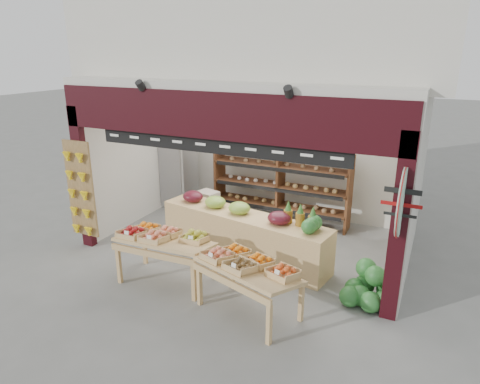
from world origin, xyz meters
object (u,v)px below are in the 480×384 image
object	(u,v)px
watermelon_pile	(370,290)
back_shelving	(281,168)
cardboard_stack	(216,214)
display_table_right	(247,266)
display_table_left	(161,238)
mid_counter	(243,233)
refrigerator	(178,170)

from	to	relation	value
watermelon_pile	back_shelving	bearing A→B (deg)	133.29
back_shelving	watermelon_pile	size ratio (longest dim) A/B	3.62
cardboard_stack	display_table_right	size ratio (longest dim) A/B	0.69
display_table_left	display_table_right	bearing A→B (deg)	-8.07
cardboard_stack	display_table_left	size ratio (longest dim) A/B	0.74
mid_counter	cardboard_stack	bearing A→B (deg)	137.05
mid_counter	back_shelving	bearing A→B (deg)	90.36
back_shelving	mid_counter	xyz separation A→B (m)	(0.01, -1.93, -0.74)
refrigerator	back_shelving	bearing A→B (deg)	1.22
back_shelving	cardboard_stack	xyz separation A→B (m)	(-1.11, -0.89, -0.92)
cardboard_stack	watermelon_pile	world-z (taller)	cardboard_stack
back_shelving	refrigerator	distance (m)	2.53
display_table_right	refrigerator	bearing A→B (deg)	134.79
watermelon_pile	cardboard_stack	bearing A→B (deg)	155.15
mid_counter	display_table_right	distance (m)	1.72
back_shelving	cardboard_stack	bearing A→B (deg)	-141.29
display_table_left	watermelon_pile	xyz separation A→B (m)	(3.16, 0.73, -0.52)
display_table_right	watermelon_pile	bearing A→B (deg)	31.66
back_shelving	display_table_right	size ratio (longest dim) A/B	1.87
cardboard_stack	display_table_right	bearing A→B (deg)	-53.55
display_table_left	watermelon_pile	world-z (taller)	display_table_left
back_shelving	display_table_right	world-z (taller)	back_shelving
watermelon_pile	mid_counter	bearing A→B (deg)	166.59
cardboard_stack	back_shelving	bearing A→B (deg)	38.71
refrigerator	mid_counter	bearing A→B (deg)	-37.34
back_shelving	mid_counter	bearing A→B (deg)	-89.64
display_table_left	cardboard_stack	bearing A→B (deg)	97.01
refrigerator	mid_counter	world-z (taller)	refrigerator
display_table_left	watermelon_pile	size ratio (longest dim) A/B	1.82
refrigerator	display_table_left	distance (m)	3.52
cardboard_stack	watermelon_pile	xyz separation A→B (m)	(3.45, -1.60, -0.06)
refrigerator	display_table_left	bearing A→B (deg)	-63.20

